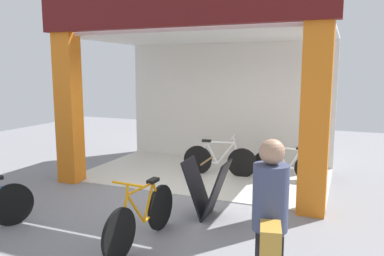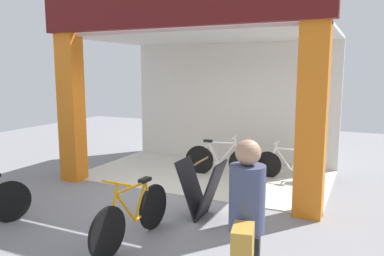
{
  "view_description": "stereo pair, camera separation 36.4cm",
  "coord_description": "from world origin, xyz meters",
  "px_view_note": "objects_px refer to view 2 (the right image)",
  "views": [
    {
      "loc": [
        2.84,
        -6.14,
        2.29
      ],
      "look_at": [
        0.0,
        0.77,
        1.15
      ],
      "focal_mm": 35.56,
      "sensor_mm": 36.0,
      "label": 1
    },
    {
      "loc": [
        3.17,
        -6.0,
        2.29
      ],
      "look_at": [
        0.0,
        0.77,
        1.15
      ],
      "focal_mm": 35.56,
      "sensor_mm": 36.0,
      "label": 2
    }
  ],
  "objects_px": {
    "bicycle_inside_1": "(289,166)",
    "bicycle_parked_0": "(133,216)",
    "bicycle_inside_0": "(221,160)",
    "sandwich_board_sign": "(201,189)",
    "pedestrian_2": "(246,234)"
  },
  "relations": [
    {
      "from": "bicycle_inside_1",
      "to": "bicycle_parked_0",
      "type": "relative_size",
      "value": 0.88
    },
    {
      "from": "bicycle_inside_0",
      "to": "sandwich_board_sign",
      "type": "distance_m",
      "value": 2.39
    },
    {
      "from": "pedestrian_2",
      "to": "bicycle_inside_1",
      "type": "bearing_deg",
      "value": 96.38
    },
    {
      "from": "bicycle_parked_0",
      "to": "sandwich_board_sign",
      "type": "relative_size",
      "value": 1.8
    },
    {
      "from": "sandwich_board_sign",
      "to": "bicycle_inside_1",
      "type": "bearing_deg",
      "value": 71.75
    },
    {
      "from": "bicycle_inside_0",
      "to": "sandwich_board_sign",
      "type": "height_order",
      "value": "sandwich_board_sign"
    },
    {
      "from": "bicycle_inside_0",
      "to": "sandwich_board_sign",
      "type": "relative_size",
      "value": 1.75
    },
    {
      "from": "bicycle_inside_0",
      "to": "bicycle_inside_1",
      "type": "relative_size",
      "value": 1.11
    },
    {
      "from": "bicycle_inside_1",
      "to": "pedestrian_2",
      "type": "relative_size",
      "value": 0.85
    },
    {
      "from": "bicycle_inside_1",
      "to": "bicycle_parked_0",
      "type": "height_order",
      "value": "bicycle_parked_0"
    },
    {
      "from": "bicycle_inside_0",
      "to": "bicycle_inside_1",
      "type": "height_order",
      "value": "bicycle_inside_0"
    },
    {
      "from": "bicycle_inside_1",
      "to": "pedestrian_2",
      "type": "bearing_deg",
      "value": -83.62
    },
    {
      "from": "bicycle_parked_0",
      "to": "sandwich_board_sign",
      "type": "distance_m",
      "value": 1.29
    },
    {
      "from": "bicycle_inside_1",
      "to": "sandwich_board_sign",
      "type": "xyz_separation_m",
      "value": [
        -0.86,
        -2.6,
        0.14
      ]
    },
    {
      "from": "bicycle_inside_1",
      "to": "pedestrian_2",
      "type": "distance_m",
      "value": 4.86
    }
  ]
}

